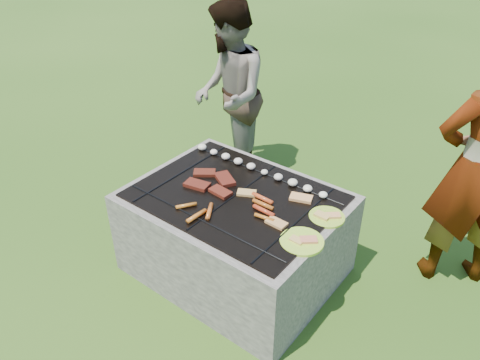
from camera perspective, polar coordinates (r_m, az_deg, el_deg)
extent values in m
plane|color=#254B12|center=(3.30, -0.54, -10.66)|extent=(60.00, 60.00, 0.00)
cube|color=#A69D93|center=(3.37, 3.75, -3.13)|extent=(1.30, 0.18, 0.60)
cube|color=gray|center=(2.88, -5.72, -10.68)|extent=(1.30, 0.18, 0.60)
cube|color=#A89E95|center=(3.41, -7.99, -2.92)|extent=(0.18, 0.64, 0.60)
cube|color=#9D978C|center=(2.88, 8.38, -10.87)|extent=(0.18, 0.64, 0.60)
cube|color=black|center=(3.15, -0.56, -7.47)|extent=(0.94, 0.64, 0.48)
sphere|color=#FF5914|center=(3.01, -0.58, -4.26)|extent=(0.10, 0.10, 0.10)
cube|color=black|center=(2.92, -0.60, -1.97)|extent=(1.20, 0.90, 0.01)
cylinder|color=black|center=(3.17, -6.99, 0.95)|extent=(0.01, 0.88, 0.01)
cylinder|color=black|center=(2.92, -0.60, -1.87)|extent=(0.01, 0.88, 0.01)
cylinder|color=black|center=(2.72, 6.90, -5.14)|extent=(0.01, 0.88, 0.01)
cylinder|color=black|center=(2.72, -4.79, -4.88)|extent=(1.18, 0.01, 0.01)
cylinder|color=black|center=(3.14, 3.02, 0.74)|extent=(1.18, 0.01, 0.01)
ellipsoid|color=#ECE5C8|center=(3.42, -4.63, 4.03)|extent=(0.06, 0.06, 0.04)
ellipsoid|color=white|center=(3.36, -3.21, 3.43)|extent=(0.05, 0.05, 0.04)
ellipsoid|color=beige|center=(3.30, -1.74, 2.90)|extent=(0.06, 0.06, 0.04)
ellipsoid|color=beige|center=(3.23, -0.22, 2.31)|extent=(0.06, 0.06, 0.04)
ellipsoid|color=beige|center=(3.18, 1.36, 1.69)|extent=(0.06, 0.06, 0.04)
ellipsoid|color=beige|center=(3.12, 3.00, 0.97)|extent=(0.05, 0.05, 0.03)
ellipsoid|color=beige|center=(3.07, 4.70, 0.38)|extent=(0.06, 0.06, 0.04)
ellipsoid|color=beige|center=(3.02, 6.45, -0.29)|extent=(0.06, 0.06, 0.04)
ellipsoid|color=white|center=(2.98, 8.25, -1.02)|extent=(0.06, 0.06, 0.04)
ellipsoid|color=white|center=(2.94, 10.11, -1.78)|extent=(0.05, 0.05, 0.04)
cube|color=maroon|center=(3.13, -4.35, 0.89)|extent=(0.17, 0.15, 0.02)
cube|color=maroon|center=(3.06, -1.86, 0.11)|extent=(0.19, 0.17, 0.02)
cube|color=maroon|center=(3.01, -5.26, -0.56)|extent=(0.17, 0.12, 0.02)
cube|color=maroon|center=(2.94, -2.41, -1.44)|extent=(0.15, 0.09, 0.02)
cylinder|color=#DE5624|center=(2.87, 2.76, -2.24)|extent=(0.15, 0.04, 0.03)
cylinder|color=#BC7C1F|center=(2.82, 2.83, -2.99)|extent=(0.15, 0.03, 0.03)
cylinder|color=#D04C22|center=(2.77, 2.91, -3.76)|extent=(0.15, 0.04, 0.03)
cylinder|color=orange|center=(2.72, 2.99, -4.60)|extent=(0.13, 0.04, 0.02)
cylinder|color=orange|center=(2.77, -3.74, -3.82)|extent=(0.10, 0.14, 0.03)
cylinder|color=orange|center=(2.83, -6.57, -3.11)|extent=(0.09, 0.12, 0.02)
cylinder|color=orange|center=(2.74, -5.32, -4.37)|extent=(0.04, 0.15, 0.03)
cube|color=#D2B86B|center=(2.93, 0.81, -1.57)|extent=(0.14, 0.12, 0.02)
cube|color=#DCB570|center=(2.69, 4.47, -5.23)|extent=(0.12, 0.07, 0.02)
cube|color=#E8B876|center=(2.91, 7.45, -2.17)|extent=(0.15, 0.12, 0.02)
cylinder|color=#DEFF3C|center=(2.79, 10.53, -4.46)|extent=(0.28, 0.28, 0.01)
cube|color=#EACB78|center=(2.78, 10.00, -4.27)|extent=(0.09, 0.06, 0.01)
cube|color=#F8CA7F|center=(2.79, 11.29, -4.25)|extent=(0.10, 0.09, 0.01)
cylinder|color=#EEFF3C|center=(2.59, 7.53, -7.44)|extent=(0.32, 0.32, 0.02)
cube|color=#F4CC7D|center=(2.58, 6.94, -7.28)|extent=(0.08, 0.05, 0.01)
cube|color=#E7A276|center=(2.59, 8.36, -7.22)|extent=(0.11, 0.10, 0.02)
imported|color=gray|center=(3.11, 27.22, 1.15)|extent=(0.72, 0.68, 1.65)
imported|color=gray|center=(3.95, -1.32, 10.30)|extent=(0.93, 0.95, 1.54)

